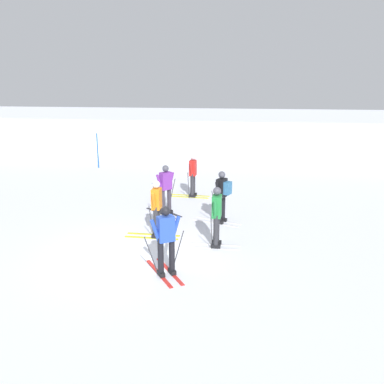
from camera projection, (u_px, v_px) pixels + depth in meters
The scene contains 9 objects.
ground_plane at pixel (139, 255), 10.98m from camera, with size 120.00×120.00×0.00m, color silver.
far_snow_ridge at pixel (211, 131), 28.48m from camera, with size 80.00×8.91×2.18m, color silver.
skier_orange at pixel (156, 207), 12.02m from camera, with size 1.60×1.00×1.71m.
skier_black at pixel (222, 195), 13.21m from camera, with size 1.63×0.95×1.71m.
skier_purple at pixel (166, 188), 14.16m from camera, with size 1.45×1.32×1.71m.
skier_blue at pixel (166, 239), 9.61m from camera, with size 1.19×1.54×1.71m.
skier_red at pixel (193, 174), 16.26m from camera, with size 1.62×1.00×1.71m.
skier_green at pixel (216, 215), 11.30m from camera, with size 1.61×1.00×1.71m.
trail_marker_pole at pixel (98, 151), 21.72m from camera, with size 0.06×0.06×1.82m, color #1E56AD.
Camera 1 is at (2.86, -9.86, 4.46)m, focal length 38.82 mm.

